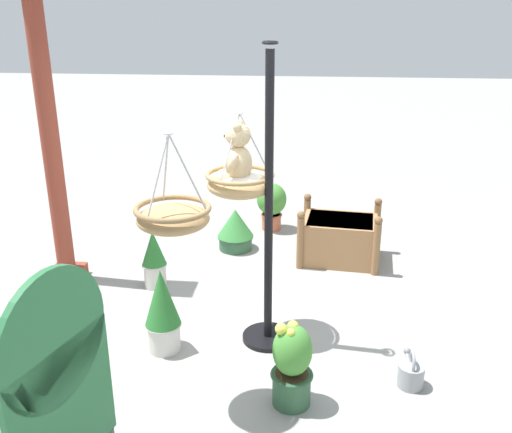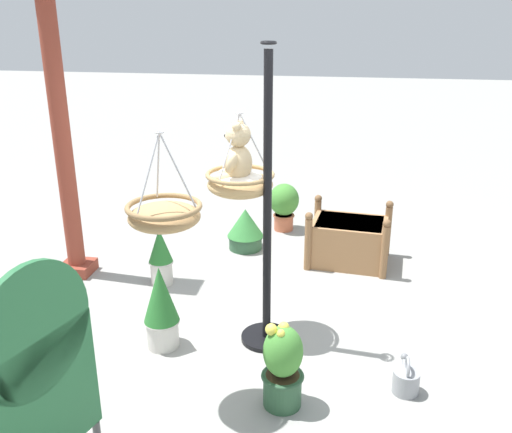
{
  "view_description": "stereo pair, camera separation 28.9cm",
  "coord_description": "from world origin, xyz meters",
  "views": [
    {
      "loc": [
        -4.39,
        -0.36,
        2.73
      ],
      "look_at": [
        -0.01,
        0.09,
        1.08
      ],
      "focal_mm": 39.39,
      "sensor_mm": 36.0,
      "label": 1
    },
    {
      "loc": [
        -4.35,
        -0.65,
        2.73
      ],
      "look_at": [
        -0.01,
        0.09,
        1.08
      ],
      "focal_mm": 39.39,
      "sensor_mm": 36.0,
      "label": 2
    }
  ],
  "objects": [
    {
      "name": "potted_plant_fern_front",
      "position": [
        2.45,
        0.13,
        0.35
      ],
      "size": [
        0.38,
        0.38,
        0.62
      ],
      "color": "#BC6042",
      "rests_on": "ground"
    },
    {
      "name": "hanging_basket_left_high",
      "position": [
        -1.03,
        0.53,
        1.45
      ],
      "size": [
        0.51,
        0.51,
        0.65
      ],
      "color": "#A37F51"
    },
    {
      "name": "watering_can",
      "position": [
        -0.69,
        -1.17,
        0.1
      ],
      "size": [
        0.35,
        0.2,
        0.3
      ],
      "color": "gray",
      "rests_on": "ground"
    },
    {
      "name": "potted_plant_tall_leafy",
      "position": [
        -0.99,
        -0.27,
        0.33
      ],
      "size": [
        0.31,
        0.31,
        0.68
      ],
      "color": "#2D5638",
      "rests_on": "ground"
    },
    {
      "name": "hanging_basket_with_teddy",
      "position": [
        -0.01,
        0.22,
        1.38
      ],
      "size": [
        0.57,
        0.57,
        0.69
      ],
      "color": "tan"
    },
    {
      "name": "potted_plant_conical_shrub",
      "position": [
        1.76,
        0.51,
        0.25
      ],
      "size": [
        0.43,
        0.43,
        0.5
      ],
      "color": "#2D5638",
      "rests_on": "ground"
    },
    {
      "name": "ground_plane",
      "position": [
        0.0,
        0.0,
        0.0
      ],
      "size": [
        40.0,
        40.0,
        0.0
      ],
      "primitive_type": "plane",
      "color": "gray"
    },
    {
      "name": "wooden_planter_box",
      "position": [
        1.58,
        -0.71,
        0.27
      ],
      "size": [
        0.78,
        0.96,
        0.67
      ],
      "color": "#9E7047",
      "rests_on": "ground"
    },
    {
      "name": "potted_plant_flowering_red",
      "position": [
        -0.4,
        0.83,
        0.38
      ],
      "size": [
        0.31,
        0.31,
        0.74
      ],
      "color": "beige",
      "rests_on": "ground"
    },
    {
      "name": "display_pole_central",
      "position": [
        -0.16,
        -0.03,
        0.78
      ],
      "size": [
        0.44,
        0.44,
        2.5
      ],
      "color": "black",
      "rests_on": "ground"
    },
    {
      "name": "potted_plant_bushy_green",
      "position": [
        0.71,
        1.21,
        0.32
      ],
      "size": [
        0.26,
        0.26,
        0.62
      ],
      "color": "beige",
      "rests_on": "ground"
    },
    {
      "name": "teddy_bear",
      "position": [
        -0.01,
        0.24,
        1.6
      ],
      "size": [
        0.35,
        0.32,
        0.51
      ],
      "color": "#D1B789"
    },
    {
      "name": "display_sign_board",
      "position": [
        -2.05,
        0.92,
        0.89
      ],
      "size": [
        0.75,
        0.26,
        1.53
      ],
      "color": "#286B3D",
      "rests_on": "ground"
    },
    {
      "name": "greenhouse_pillar_left",
      "position": [
        0.8,
        2.2,
        1.46
      ],
      "size": [
        0.35,
        0.35,
        3.02
      ],
      "color": "brown",
      "rests_on": "ground"
    }
  ]
}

